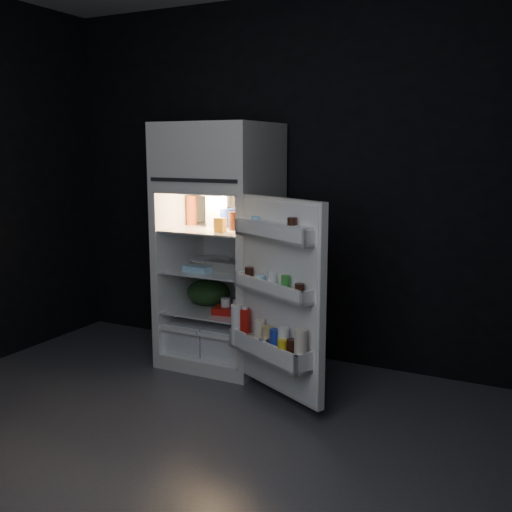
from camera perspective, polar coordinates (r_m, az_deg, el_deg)
The scene contains 17 objects.
floor at distance 3.43m, azimuth -7.93°, elevation -17.74°, with size 4.00×3.40×0.00m, color #47474C.
wall_back at distance 4.53m, azimuth 4.02°, elevation 7.02°, with size 4.00×0.00×2.70m, color black.
refrigerator at distance 4.43m, azimuth -3.33°, elevation 1.83°, with size 0.76×0.71×1.78m.
fridge_door at distance 3.69m, azimuth 2.04°, elevation -4.29°, with size 0.73×0.50×1.22m.
milk_jug at distance 4.48m, azimuth -3.70°, elevation 4.38°, with size 0.16×0.16×0.24m, color white.
mayo_jar at distance 4.41m, azimuth -2.74°, elevation 3.63°, with size 0.11×0.11×0.14m, color #1D359F.
jam_jar at distance 4.27m, azimuth -1.93°, elevation 3.36°, with size 0.10×0.10×0.13m, color black.
amber_bottle at distance 4.58m, azimuth -6.13°, elevation 4.34°, with size 0.08×0.08×0.22m, color #BE501E.
small_carton at distance 4.17m, azimuth -3.43°, elevation 2.97°, with size 0.07×0.06×0.10m, color orange.
egg_carton at distance 4.32m, azimuth -2.99°, elevation -1.00°, with size 0.30×0.11×0.07m, color gray.
pie at distance 4.57m, azimuth -4.34°, elevation -0.60°, with size 0.27×0.27×0.04m, color tan.
flat_package at distance 4.33m, azimuth -5.60°, elevation -1.22°, with size 0.20×0.10×0.04m, color #9ACFEE.
wrapped_pkg at distance 4.42m, azimuth -0.45°, elevation -0.87°, with size 0.12×0.10×0.05m, color beige.
produce_bag at distance 4.56m, azimuth -4.55°, elevation -3.46°, with size 0.34×0.29×0.20m, color #193815.
yogurt_tray at distance 4.32m, azimuth -2.21°, elevation -5.23°, with size 0.28×0.15×0.05m, color #AC150E.
small_can_red at distance 4.53m, azimuth -0.91°, elevation -4.22°, with size 0.06×0.06×0.09m, color #AC150E.
small_can_silver at distance 4.46m, azimuth 0.06°, elevation -4.44°, with size 0.06×0.06×0.09m, color silver.
Camera 1 is at (1.75, -2.47, 1.61)m, focal length 42.00 mm.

